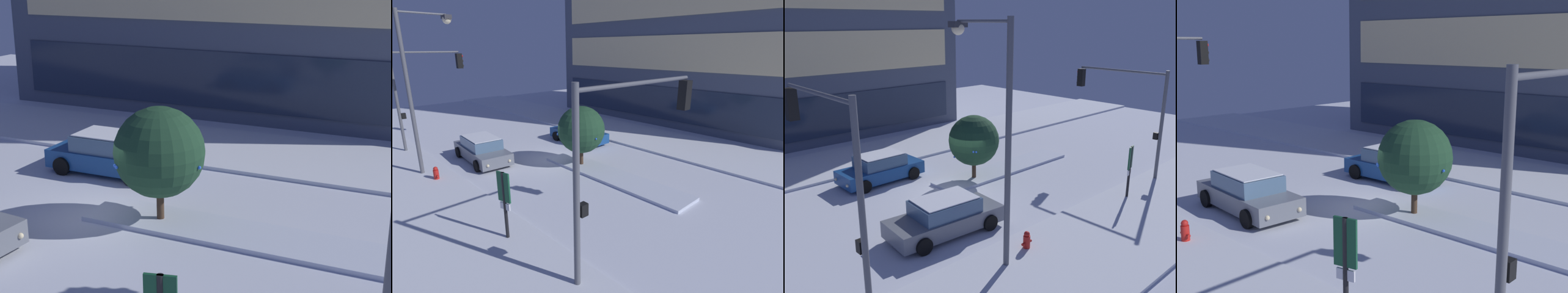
% 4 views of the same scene
% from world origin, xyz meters
% --- Properties ---
extents(ground, '(52.00, 52.00, 0.00)m').
position_xyz_m(ground, '(0.00, 0.00, 0.00)').
color(ground, silver).
extents(curb_strip_far, '(52.00, 5.20, 0.14)m').
position_xyz_m(curb_strip_far, '(0.00, 7.94, 0.07)').
color(curb_strip_far, silver).
rests_on(curb_strip_far, ground).
extents(median_strip, '(9.00, 1.80, 0.14)m').
position_xyz_m(median_strip, '(4.03, 0.48, 0.07)').
color(median_strip, silver).
rests_on(median_strip, ground).
extents(car_far, '(4.47, 2.07, 1.49)m').
position_xyz_m(car_far, '(-2.03, 3.62, 0.71)').
color(car_far, '#19478C').
rests_on(car_far, ground).
extents(decorated_tree_median, '(2.68, 2.64, 3.50)m').
position_xyz_m(decorated_tree_median, '(1.73, 0.46, 2.17)').
color(decorated_tree_median, '#473323').
rests_on(decorated_tree_median, ground).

